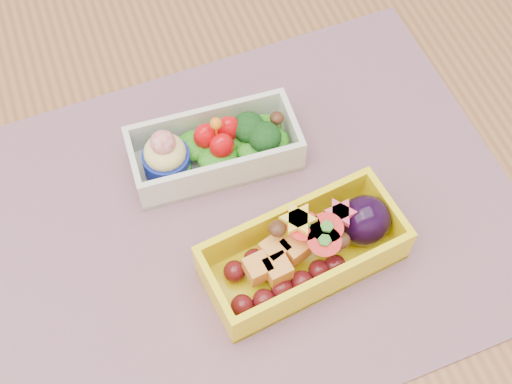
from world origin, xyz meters
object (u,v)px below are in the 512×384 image
object	(u,v)px
table	(279,241)
bento_white	(214,148)
placemat	(251,218)
bento_yellow	(308,250)

from	to	relation	value
table	bento_white	size ratio (longest dim) A/B	7.05
placemat	bento_yellow	world-z (taller)	bento_yellow
placemat	bento_yellow	xyz separation A→B (m)	(0.03, -0.06, 0.03)
bento_white	bento_yellow	xyz separation A→B (m)	(0.04, -0.14, 0.00)
table	bento_yellow	distance (m)	0.15
placemat	bento_white	size ratio (longest dim) A/B	3.03
placemat	bento_white	distance (m)	0.08
placemat	bento_white	bearing A→B (deg)	99.17
bento_white	placemat	bearing A→B (deg)	-77.76
placemat	table	bearing A→B (deg)	17.99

